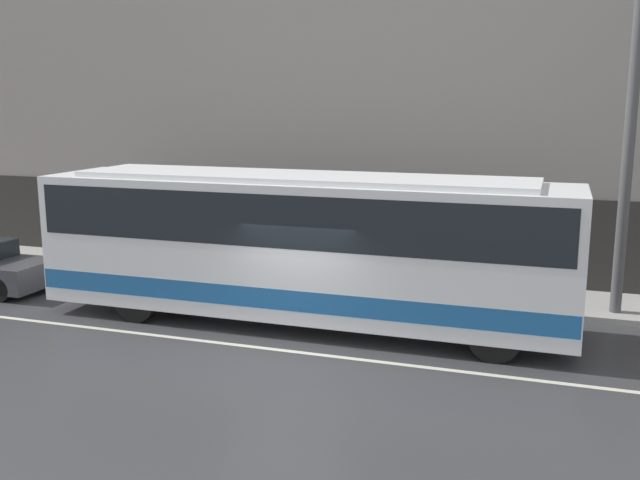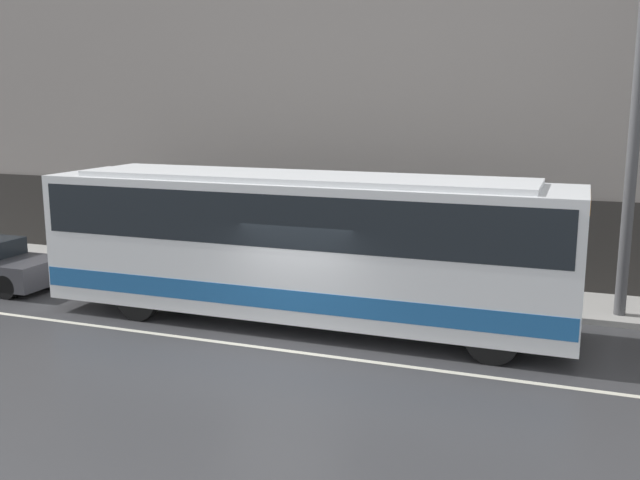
% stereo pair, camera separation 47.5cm
% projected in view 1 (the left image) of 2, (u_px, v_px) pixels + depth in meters
% --- Properties ---
extents(ground_plane, '(60.00, 60.00, 0.00)m').
position_uv_depth(ground_plane, '(288.00, 351.00, 14.62)').
color(ground_plane, '#38383A').
extents(sidewalk, '(60.00, 2.51, 0.14)m').
position_uv_depth(sidewalk, '(357.00, 286.00, 19.49)').
color(sidewalk, '#A09E99').
rests_on(sidewalk, ground_plane).
extents(building_facade, '(60.00, 0.35, 10.17)m').
position_uv_depth(building_facade, '(372.00, 106.00, 19.85)').
color(building_facade, gray).
rests_on(building_facade, ground_plane).
extents(lane_stripe, '(54.00, 0.14, 0.01)m').
position_uv_depth(lane_stripe, '(288.00, 351.00, 14.62)').
color(lane_stripe, beige).
rests_on(lane_stripe, ground_plane).
extents(transit_bus, '(12.12, 2.58, 3.44)m').
position_uv_depth(transit_bus, '(301.00, 241.00, 16.10)').
color(transit_bus, white).
rests_on(transit_bus, ground_plane).
extents(utility_pole_near, '(0.26, 0.26, 8.32)m').
position_uv_depth(utility_pole_near, '(630.00, 134.00, 16.05)').
color(utility_pole_near, '#4C4C4F').
rests_on(utility_pole_near, sidewalk).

